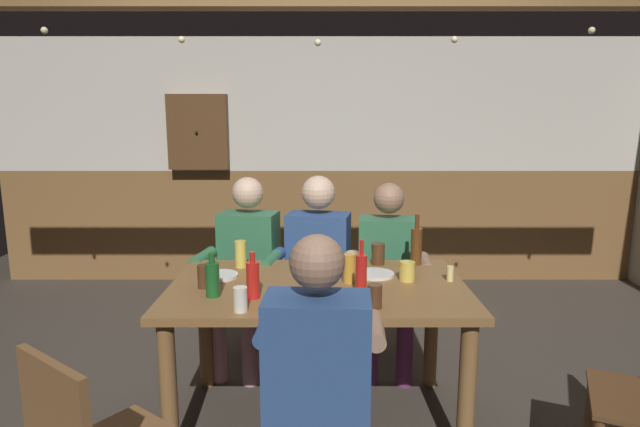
{
  "coord_description": "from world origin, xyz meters",
  "views": [
    {
      "loc": [
        0.01,
        -2.47,
        1.63
      ],
      "look_at": [
        0.0,
        0.46,
        1.09
      ],
      "focal_mm": 29.81,
      "sensor_mm": 36.0,
      "label": 1
    }
  ],
  "objects_px": {
    "plate_0": "(220,276)",
    "pint_glass_7": "(310,291)",
    "person_3": "(320,366)",
    "pint_glass_6": "(242,299)",
    "person_2": "(390,267)",
    "table_candle": "(452,274)",
    "person_0": "(248,264)",
    "pint_glass_5": "(409,271)",
    "bottle_0": "(214,279)",
    "bottle_1": "(255,279)",
    "bottle_3": "(418,245)",
    "pint_glass_2": "(377,296)",
    "condiment_caddy": "(342,306)",
    "pint_glass_0": "(351,269)",
    "pint_glass_1": "(206,276)",
    "person_1": "(318,263)",
    "dining_table": "(320,305)",
    "pint_glass_4": "(380,254)",
    "plate_1": "(377,274)",
    "wall_dart_cabinet": "(200,132)",
    "pint_glass_3": "(242,254)",
    "bottle_2": "(363,274)"
  },
  "relations": [
    {
      "from": "plate_0",
      "to": "pint_glass_7",
      "type": "bearing_deg",
      "value": -41.76
    },
    {
      "from": "person_3",
      "to": "pint_glass_6",
      "type": "bearing_deg",
      "value": 141.31
    },
    {
      "from": "person_2",
      "to": "table_candle",
      "type": "xyz_separation_m",
      "value": [
        0.24,
        -0.63,
        0.15
      ]
    },
    {
      "from": "person_0",
      "to": "pint_glass_5",
      "type": "bearing_deg",
      "value": 155.64
    },
    {
      "from": "bottle_0",
      "to": "bottle_1",
      "type": "xyz_separation_m",
      "value": [
        0.2,
        -0.02,
        0.01
      ]
    },
    {
      "from": "bottle_3",
      "to": "pint_glass_2",
      "type": "bearing_deg",
      "value": -113.74
    },
    {
      "from": "pint_glass_6",
      "to": "pint_glass_2",
      "type": "bearing_deg",
      "value": 4.16
    },
    {
      "from": "condiment_caddy",
      "to": "bottle_1",
      "type": "height_order",
      "value": "bottle_1"
    },
    {
      "from": "pint_glass_0",
      "to": "bottle_0",
      "type": "bearing_deg",
      "value": -162.31
    },
    {
      "from": "person_2",
      "to": "pint_glass_1",
      "type": "height_order",
      "value": "person_2"
    },
    {
      "from": "table_candle",
      "to": "plate_0",
      "type": "bearing_deg",
      "value": 176.82
    },
    {
      "from": "person_1",
      "to": "pint_glass_7",
      "type": "height_order",
      "value": "person_1"
    },
    {
      "from": "bottle_3",
      "to": "pint_glass_6",
      "type": "bearing_deg",
      "value": -140.35
    },
    {
      "from": "plate_0",
      "to": "bottle_0",
      "type": "height_order",
      "value": "bottle_0"
    },
    {
      "from": "dining_table",
      "to": "person_2",
      "type": "distance_m",
      "value": 0.82
    },
    {
      "from": "pint_glass_5",
      "to": "pint_glass_7",
      "type": "xyz_separation_m",
      "value": [
        -0.51,
        -0.38,
        0.02
      ]
    },
    {
      "from": "condiment_caddy",
      "to": "pint_glass_5",
      "type": "relative_size",
      "value": 1.35
    },
    {
      "from": "dining_table",
      "to": "pint_glass_4",
      "type": "distance_m",
      "value": 0.54
    },
    {
      "from": "plate_1",
      "to": "pint_glass_1",
      "type": "bearing_deg",
      "value": -166.59
    },
    {
      "from": "table_candle",
      "to": "bottle_3",
      "type": "xyz_separation_m",
      "value": [
        -0.12,
        0.32,
        0.07
      ]
    },
    {
      "from": "person_2",
      "to": "condiment_caddy",
      "type": "relative_size",
      "value": 8.57
    },
    {
      "from": "pint_glass_2",
      "to": "wall_dart_cabinet",
      "type": "bearing_deg",
      "value": 116.71
    },
    {
      "from": "pint_glass_2",
      "to": "pint_glass_7",
      "type": "xyz_separation_m",
      "value": [
        -0.3,
        0.02,
        0.02
      ]
    },
    {
      "from": "pint_glass_0",
      "to": "pint_glass_4",
      "type": "xyz_separation_m",
      "value": [
        0.19,
        0.35,
        -0.01
      ]
    },
    {
      "from": "table_candle",
      "to": "condiment_caddy",
      "type": "relative_size",
      "value": 0.57
    },
    {
      "from": "plate_0",
      "to": "pint_glass_3",
      "type": "bearing_deg",
      "value": 64.06
    },
    {
      "from": "condiment_caddy",
      "to": "pint_glass_3",
      "type": "height_order",
      "value": "pint_glass_3"
    },
    {
      "from": "bottle_0",
      "to": "pint_glass_6",
      "type": "height_order",
      "value": "bottle_0"
    },
    {
      "from": "bottle_2",
      "to": "condiment_caddy",
      "type": "bearing_deg",
      "value": -117.75
    },
    {
      "from": "person_0",
      "to": "plate_1",
      "type": "distance_m",
      "value": 0.95
    },
    {
      "from": "person_1",
      "to": "pint_glass_5",
      "type": "relative_size",
      "value": 12.06
    },
    {
      "from": "person_3",
      "to": "wall_dart_cabinet",
      "type": "distance_m",
      "value": 3.43
    },
    {
      "from": "person_2",
      "to": "person_3",
      "type": "xyz_separation_m",
      "value": [
        -0.45,
        -1.38,
        0.01
      ]
    },
    {
      "from": "pint_glass_1",
      "to": "pint_glass_3",
      "type": "height_order",
      "value": "pint_glass_3"
    },
    {
      "from": "person_1",
      "to": "table_candle",
      "type": "xyz_separation_m",
      "value": [
        0.71,
        -0.64,
        0.12
      ]
    },
    {
      "from": "pint_glass_4",
      "to": "pint_glass_7",
      "type": "height_order",
      "value": "pint_glass_7"
    },
    {
      "from": "pint_glass_7",
      "to": "dining_table",
      "type": "bearing_deg",
      "value": 82.26
    },
    {
      "from": "dining_table",
      "to": "person_1",
      "type": "xyz_separation_m",
      "value": [
        -0.01,
        0.7,
        0.03
      ]
    },
    {
      "from": "person_2",
      "to": "bottle_2",
      "type": "bearing_deg",
      "value": 80.09
    },
    {
      "from": "pint_glass_6",
      "to": "bottle_0",
      "type": "bearing_deg",
      "value": 129.19
    },
    {
      "from": "pint_glass_1",
      "to": "pint_glass_3",
      "type": "bearing_deg",
      "value": 70.44
    },
    {
      "from": "table_candle",
      "to": "bottle_1",
      "type": "distance_m",
      "value": 1.04
    },
    {
      "from": "pint_glass_1",
      "to": "plate_0",
      "type": "bearing_deg",
      "value": 77.74
    },
    {
      "from": "person_3",
      "to": "plate_0",
      "type": "xyz_separation_m",
      "value": [
        -0.54,
        0.82,
        0.11
      ]
    },
    {
      "from": "dining_table",
      "to": "bottle_1",
      "type": "xyz_separation_m",
      "value": [
        -0.31,
        -0.21,
        0.21
      ]
    },
    {
      "from": "dining_table",
      "to": "pint_glass_2",
      "type": "bearing_deg",
      "value": -52.93
    },
    {
      "from": "bottle_3",
      "to": "table_candle",
      "type": "bearing_deg",
      "value": -68.69
    },
    {
      "from": "pint_glass_4",
      "to": "wall_dart_cabinet",
      "type": "xyz_separation_m",
      "value": [
        -1.49,
        2.06,
        0.64
      ]
    },
    {
      "from": "dining_table",
      "to": "plate_0",
      "type": "relative_size",
      "value": 7.28
    },
    {
      "from": "person_1",
      "to": "bottle_2",
      "type": "bearing_deg",
      "value": 115.0
    }
  ]
}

